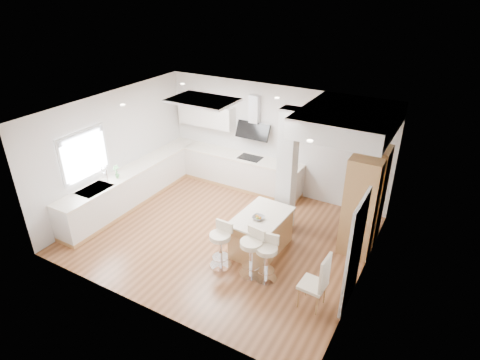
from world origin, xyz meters
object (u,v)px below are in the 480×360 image
Objects in this scene: bar_stool_c at (267,256)px; dining_chair at (319,281)px; bar_stool_a at (221,243)px; bar_stool_b at (252,251)px; peninsula at (261,232)px.

dining_chair is at bearing -19.53° from bar_stool_c.
bar_stool_b reaches higher than bar_stool_a.
bar_stool_a is 0.64m from bar_stool_b.
bar_stool_a is at bearing -114.27° from peninsula.
bar_stool_c is at bearing 7.58° from bar_stool_a.
dining_chair is (1.38, -0.21, 0.04)m from bar_stool_b.
bar_stool_a reaches higher than peninsula.
dining_chair is (1.08, -0.23, 0.06)m from bar_stool_c.
bar_stool_a is 1.02× the size of bar_stool_c.
bar_stool_c is at bearing 12.91° from bar_stool_b.
bar_stool_b is 0.89× the size of dining_chair.
bar_stool_a is 0.95m from bar_stool_c.
bar_stool_c is 1.10m from dining_chair.
bar_stool_b is at bearing 174.35° from dining_chair.
dining_chair reaches higher than bar_stool_b.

